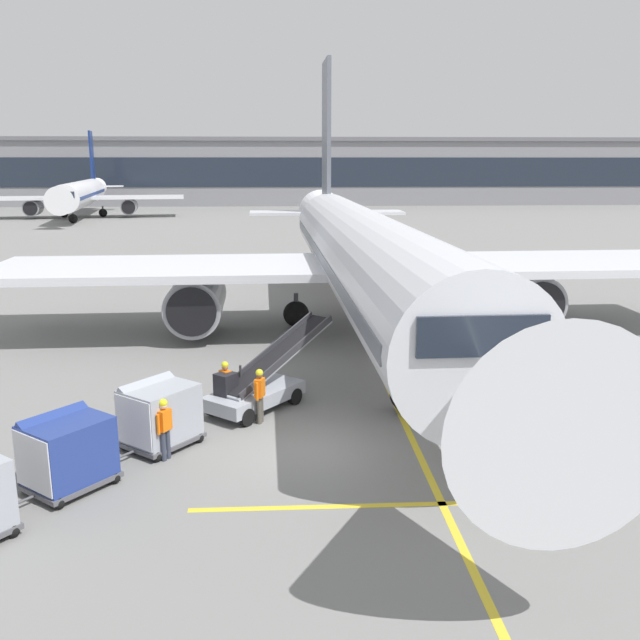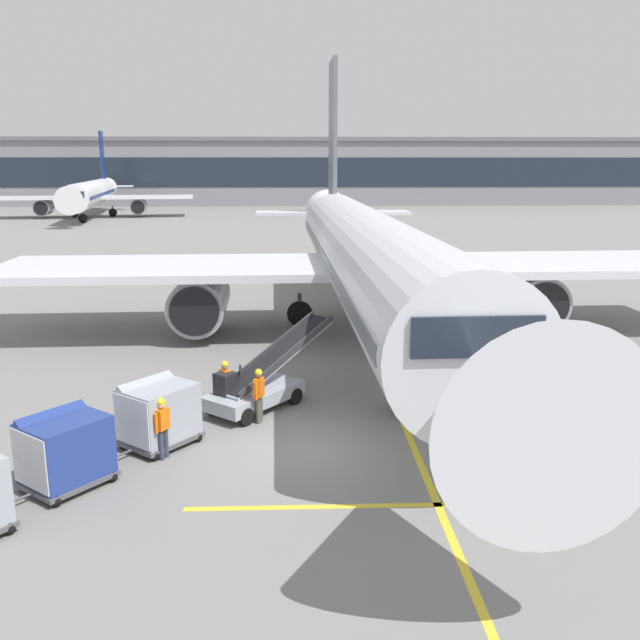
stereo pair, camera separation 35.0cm
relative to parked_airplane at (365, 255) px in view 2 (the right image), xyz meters
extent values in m
plane|color=slate|center=(-2.99, -13.91, -3.64)|extent=(600.00, 600.00, 0.00)
cylinder|color=silver|center=(0.02, -0.79, 0.09)|extent=(5.12, 34.42, 4.09)
cube|color=slate|center=(0.02, -0.79, 0.09)|extent=(5.12, 33.05, 0.49)
cone|color=silver|center=(0.60, -19.98, 0.09)|extent=(4.01, 4.21, 3.89)
cone|color=silver|center=(-0.59, 19.63, 0.40)|extent=(3.67, 6.65, 3.48)
cube|color=silver|center=(-8.97, -0.20, -0.52)|extent=(16.50, 7.35, 0.36)
cylinder|color=#93969E|center=(-7.73, -0.85, -1.97)|extent=(2.67, 4.53, 2.54)
cylinder|color=black|center=(-7.66, -3.13, -1.97)|extent=(2.16, 0.18, 2.16)
cube|color=silver|center=(8.96, 0.34, -0.52)|extent=(16.50, 7.35, 0.36)
cylinder|color=#93969E|center=(7.77, -0.38, -1.97)|extent=(2.67, 4.53, 2.54)
cylinder|color=black|center=(7.83, -2.66, -1.97)|extent=(2.16, 0.18, 2.16)
cube|color=slate|center=(-0.54, 17.99, 6.06)|extent=(0.40, 4.12, 10.29)
cube|color=silver|center=(-0.53, 17.67, 0.71)|extent=(11.16, 3.08, 0.20)
cube|color=#1E2633|center=(0.51, -17.12, 0.71)|extent=(2.92, 1.93, 0.90)
cylinder|color=#47474C|center=(0.33, -11.08, -2.47)|extent=(0.22, 0.22, 1.04)
sphere|color=black|center=(0.33, -11.08, -3.00)|extent=(1.28, 1.28, 1.28)
cylinder|color=#47474C|center=(-3.10, 0.83, -2.47)|extent=(0.22, 0.22, 1.04)
sphere|color=black|center=(-3.10, 0.83, -3.00)|extent=(1.28, 1.28, 1.28)
cylinder|color=#47474C|center=(3.04, 1.02, -2.47)|extent=(0.22, 0.22, 1.04)
sphere|color=black|center=(3.04, 1.02, -3.00)|extent=(1.28, 1.28, 1.28)
cube|color=#A3A8B2|center=(-4.68, -10.60, -3.14)|extent=(3.40, 3.64, 0.44)
cube|color=black|center=(-5.55, -11.09, -2.57)|extent=(0.81, 0.82, 0.70)
cylinder|color=#333338|center=(-5.12, -10.56, -2.52)|extent=(0.08, 0.08, 0.80)
cube|color=#A3A8B2|center=(-3.86, -9.62, -2.09)|extent=(3.86, 4.41, 1.81)
cube|color=black|center=(-3.86, -9.62, -2.00)|extent=(3.67, 4.22, 1.66)
cube|color=#333338|center=(-3.53, -9.90, -1.97)|extent=(3.17, 3.82, 1.85)
cube|color=#333338|center=(-4.20, -9.33, -1.97)|extent=(3.17, 3.82, 1.85)
cylinder|color=black|center=(-3.35, -10.15, -3.36)|extent=(0.51, 0.56, 0.56)
cylinder|color=black|center=(-4.49, -9.21, -3.36)|extent=(0.51, 0.56, 0.56)
cylinder|color=black|center=(-4.87, -11.98, -3.36)|extent=(0.51, 0.56, 0.56)
cylinder|color=black|center=(-6.00, -11.05, -3.36)|extent=(0.51, 0.56, 0.56)
cube|color=#515156|center=(-7.22, -13.38, -3.43)|extent=(2.50, 2.56, 0.12)
cylinder|color=#4C4C51|center=(-8.06, -14.43, -3.44)|extent=(0.49, 0.59, 0.07)
cube|color=#9EA3AD|center=(-7.22, -13.38, -2.62)|extent=(2.36, 2.42, 1.50)
cube|color=#9EA3AD|center=(-7.54, -13.12, -2.09)|extent=(1.80, 1.96, 0.74)
cube|color=silver|center=(-7.82, -14.13, -2.62)|extent=(1.14, 0.92, 1.38)
sphere|color=black|center=(-8.25, -13.58, -3.49)|extent=(0.30, 0.30, 0.30)
sphere|color=black|center=(-7.19, -14.43, -3.49)|extent=(0.30, 0.30, 0.30)
sphere|color=black|center=(-7.25, -12.33, -3.49)|extent=(0.30, 0.30, 0.30)
sphere|color=black|center=(-6.19, -13.18, -3.49)|extent=(0.30, 0.30, 0.30)
cube|color=#515156|center=(-9.04, -15.84, -3.43)|extent=(2.50, 2.56, 0.12)
cylinder|color=#4C4C51|center=(-9.89, -16.89, -3.44)|extent=(0.49, 0.59, 0.07)
cube|color=navy|center=(-9.04, -15.84, -2.62)|extent=(2.36, 2.42, 1.50)
cube|color=navy|center=(-9.37, -15.58, -2.09)|extent=(1.80, 1.96, 0.74)
cube|color=silver|center=(-9.65, -16.59, -2.62)|extent=(1.14, 0.92, 1.38)
sphere|color=black|center=(-10.07, -16.04, -3.49)|extent=(0.30, 0.30, 0.30)
sphere|color=black|center=(-9.01, -16.89, -3.49)|extent=(0.30, 0.30, 0.30)
sphere|color=black|center=(-9.07, -14.79, -3.49)|extent=(0.30, 0.30, 0.30)
sphere|color=black|center=(-8.01, -15.64, -3.49)|extent=(0.30, 0.30, 0.30)
sphere|color=black|center=(-9.61, -18.08, -3.49)|extent=(0.30, 0.30, 0.30)
cylinder|color=#514C42|center=(-4.48, -11.83, -3.21)|extent=(0.15, 0.15, 0.86)
cylinder|color=#514C42|center=(-4.43, -11.66, -3.21)|extent=(0.15, 0.15, 0.86)
cube|color=orange|center=(-4.46, -11.75, -2.49)|extent=(0.34, 0.43, 0.58)
cube|color=white|center=(-4.58, -11.71, -2.49)|extent=(0.11, 0.33, 0.08)
sphere|color=brown|center=(-4.46, -11.75, -2.08)|extent=(0.21, 0.21, 0.21)
sphere|color=yellow|center=(-4.46, -11.75, -2.01)|extent=(0.23, 0.23, 0.23)
cylinder|color=orange|center=(-4.53, -11.98, -2.53)|extent=(0.09, 0.09, 0.56)
cylinder|color=orange|center=(-4.38, -11.52, -2.53)|extent=(0.09, 0.09, 0.56)
cylinder|color=#333847|center=(-5.64, -10.79, -3.21)|extent=(0.15, 0.15, 0.86)
cylinder|color=#333847|center=(-5.52, -10.93, -3.21)|extent=(0.15, 0.15, 0.86)
cube|color=orange|center=(-5.58, -10.86, -2.49)|extent=(0.43, 0.44, 0.58)
cube|color=white|center=(-5.49, -10.78, -2.49)|extent=(0.23, 0.26, 0.08)
sphere|color=#9E7051|center=(-5.58, -10.86, -2.08)|extent=(0.21, 0.21, 0.21)
sphere|color=yellow|center=(-5.58, -10.86, -2.01)|extent=(0.23, 0.23, 0.23)
cylinder|color=orange|center=(-5.74, -10.68, -2.53)|extent=(0.09, 0.09, 0.56)
cylinder|color=orange|center=(-5.42, -11.04, -2.53)|extent=(0.09, 0.09, 0.56)
cylinder|color=#333847|center=(-6.99, -14.37, -3.21)|extent=(0.15, 0.15, 0.86)
cylinder|color=#333847|center=(-6.90, -14.22, -3.21)|extent=(0.15, 0.15, 0.86)
cube|color=orange|center=(-6.95, -14.29, -2.49)|extent=(0.40, 0.45, 0.58)
cube|color=white|center=(-7.06, -14.23, -2.49)|extent=(0.18, 0.30, 0.08)
sphere|color=beige|center=(-6.95, -14.29, -2.08)|extent=(0.21, 0.21, 0.21)
sphere|color=yellow|center=(-6.95, -14.29, -2.01)|extent=(0.23, 0.23, 0.23)
cylinder|color=orange|center=(-7.07, -14.50, -2.53)|extent=(0.09, 0.09, 0.56)
cylinder|color=orange|center=(-6.83, -14.09, -2.53)|extent=(0.09, 0.09, 0.56)
cube|color=black|center=(-8.64, -0.10, -3.61)|extent=(0.59, 0.59, 0.05)
cone|color=orange|center=(-8.64, -0.10, -3.28)|extent=(0.47, 0.47, 0.62)
cylinder|color=white|center=(-8.64, -0.10, -3.25)|extent=(0.26, 0.26, 0.07)
cube|color=yellow|center=(0.04, -0.79, -3.63)|extent=(0.20, 110.00, 0.01)
cube|color=yellow|center=(0.02, -17.14, -3.63)|extent=(12.00, 0.20, 0.01)
cube|color=gray|center=(-3.83, 101.14, 2.14)|extent=(148.85, 16.06, 11.55)
cube|color=#1E2633|center=(-3.83, 93.06, 2.43)|extent=(144.38, 0.10, 5.20)
cube|color=slate|center=(-3.83, 99.53, 8.26)|extent=(147.36, 13.65, 0.70)
cylinder|color=white|center=(-32.65, 68.37, -0.22)|extent=(7.75, 29.14, 3.63)
cube|color=navy|center=(-32.65, 68.37, -0.22)|extent=(7.62, 28.00, 0.44)
cone|color=white|center=(-30.31, 52.27, -0.22)|extent=(3.93, 4.09, 3.45)
cone|color=white|center=(-35.15, 85.55, 0.05)|extent=(3.89, 6.19, 3.09)
cube|color=white|center=(-40.27, 67.99, -0.77)|extent=(14.42, 7.70, 0.36)
cylinder|color=#93969E|center=(-39.23, 67.56, -2.07)|extent=(2.77, 4.04, 2.25)
cylinder|color=black|center=(-38.95, 65.65, -2.07)|extent=(1.91, 0.39, 1.91)
cube|color=white|center=(-25.24, 70.18, -0.77)|extent=(14.42, 7.70, 0.36)
cylinder|color=#93969E|center=(-26.12, 69.47, -2.07)|extent=(2.77, 4.04, 2.25)
cylinder|color=black|center=(-25.84, 67.56, -2.07)|extent=(1.91, 0.39, 1.91)
cube|color=navy|center=(-34.94, 84.11, 4.84)|extent=(0.78, 3.47, 8.67)
cube|color=white|center=(-34.90, 83.83, 0.32)|extent=(9.57, 3.63, 0.20)
cube|color=#1E2633|center=(-30.68, 54.78, 0.32)|extent=(2.75, 1.98, 0.80)
cylinder|color=#47474C|center=(-31.41, 59.79, -2.53)|extent=(0.22, 0.22, 0.99)
sphere|color=black|center=(-31.41, 59.79, -3.03)|extent=(1.21, 1.21, 1.21)
cylinder|color=#47474C|center=(-35.56, 69.41, -2.53)|extent=(0.22, 0.22, 0.99)
sphere|color=black|center=(-35.56, 69.41, -3.03)|extent=(1.21, 1.21, 1.21)
cylinder|color=#47474C|center=(-30.17, 70.19, -2.53)|extent=(0.22, 0.22, 0.99)
sphere|color=black|center=(-30.17, 70.19, -3.03)|extent=(1.21, 1.21, 1.21)
camera|label=1|loc=(-3.66, -31.65, 4.32)|focal=37.96mm
camera|label=2|loc=(-3.31, -31.66, 4.32)|focal=37.96mm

